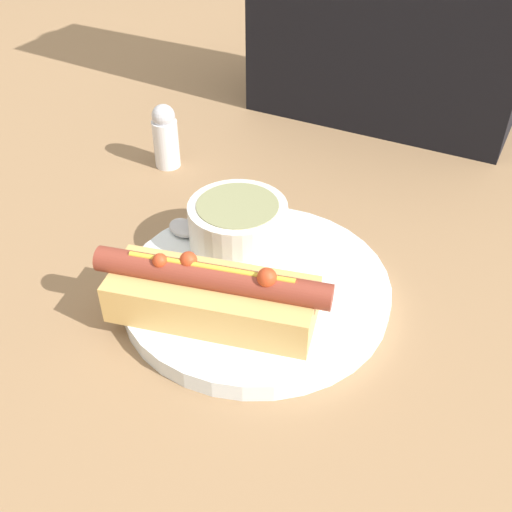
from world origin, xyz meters
TOP-DOWN VIEW (x-y plane):
  - ground_plane at (0.00, 0.00)m, footprint 4.00×4.00m
  - dinner_plate at (0.00, 0.00)m, footprint 0.25×0.25m
  - hot_dog at (-0.01, -0.06)m, footprint 0.20×0.10m
  - soup_bowl at (-0.04, 0.04)m, footprint 0.10×0.10m
  - spoon at (-0.08, 0.02)m, footprint 0.14×0.09m
  - salt_shaker at (-0.21, 0.17)m, footprint 0.03×0.03m

SIDE VIEW (x-z plane):
  - ground_plane at x=0.00m, z-range 0.00..0.00m
  - dinner_plate at x=0.00m, z-range 0.00..0.02m
  - spoon at x=-0.08m, z-range 0.02..0.03m
  - salt_shaker at x=-0.21m, z-range 0.00..0.08m
  - hot_dog at x=-0.01m, z-range 0.01..0.07m
  - soup_bowl at x=-0.04m, z-range 0.02..0.07m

